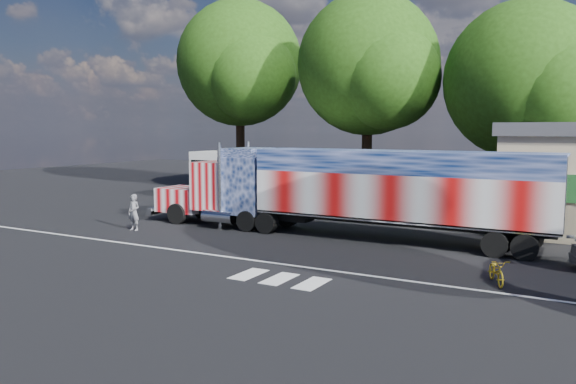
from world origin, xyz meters
The scene contains 9 objects.
ground centered at (0.00, 0.00, 0.00)m, with size 100.00×100.00×0.00m, color black.
lane_markings centered at (1.71, -3.77, 0.01)m, with size 30.00×2.67×0.01m.
semi_truck centered at (3.03, 3.05, 2.20)m, with size 20.02×3.16×4.27m.
coach_bus centered at (-5.17, 10.46, 1.77)m, with size 11.73×2.73×3.41m.
woman centered at (-6.66, -0.46, 0.88)m, with size 0.64×0.42×1.76m, color slate.
bicycle centered at (10.34, -1.96, 0.41)m, with size 0.55×1.58×0.83m, color gold.
tree_ne_a centered at (9.12, 15.40, 7.72)m, with size 9.76×9.30×12.42m.
tree_n_mid centered at (-0.89, 16.05, 9.22)m, with size 10.07×9.59×14.07m.
tree_nw_a centered at (-12.56, 17.86, 10.12)m, with size 10.57×10.06×15.21m.
Camera 1 is at (12.98, -20.43, 4.90)m, focal length 35.00 mm.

